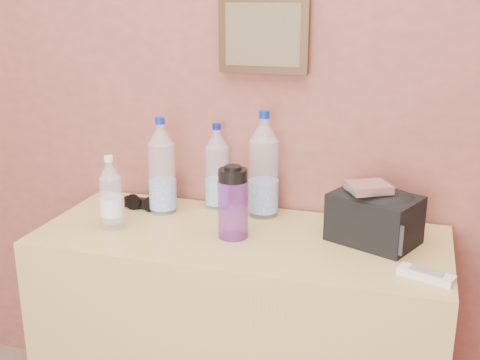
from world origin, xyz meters
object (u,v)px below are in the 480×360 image
object	(u,v)px
pet_large_b	(264,170)
toiletry_bag	(375,215)
ac_remote	(426,275)
pet_small	(111,197)
dresser	(240,345)
pet_large_c	(217,171)
sunglasses	(144,204)
pet_large_a	(162,171)
nalgene_bottle	(233,202)
foil_packet	(369,187)

from	to	relation	value
pet_large_b	toiletry_bag	world-z (taller)	pet_large_b
ac_remote	pet_small	bearing A→B (deg)	-164.29
dresser	pet_small	distance (m)	0.66
dresser	pet_large_c	bearing A→B (deg)	124.41
dresser	pet_small	world-z (taller)	pet_small
pet_large_c	pet_small	bearing A→B (deg)	-131.62
sunglasses	toiletry_bag	bearing A→B (deg)	-0.26
pet_large_a	nalgene_bottle	bearing A→B (deg)	-25.98
dresser	foil_packet	bearing A→B (deg)	5.17
pet_large_a	nalgene_bottle	size ratio (longest dim) A/B	1.45
toiletry_bag	dresser	bearing A→B (deg)	-147.47
pet_large_a	foil_packet	bearing A→B (deg)	-7.05
pet_large_a	pet_large_c	xyz separation A→B (m)	(0.16, 0.10, -0.01)
dresser	foil_packet	distance (m)	0.70
pet_large_c	toiletry_bag	xyz separation A→B (m)	(0.56, -0.16, -0.05)
pet_large_a	pet_large_c	distance (m)	0.19
dresser	toiletry_bag	world-z (taller)	toiletry_bag
pet_large_b	pet_large_c	bearing A→B (deg)	169.63
pet_large_b	toiletry_bag	xyz separation A→B (m)	(0.38, -0.13, -0.08)
toiletry_bag	foil_packet	world-z (taller)	foil_packet
dresser	toiletry_bag	distance (m)	0.64
pet_large_c	pet_small	xyz separation A→B (m)	(-0.26, -0.29, -0.03)
pet_large_a	pet_small	bearing A→B (deg)	-116.18
pet_large_c	pet_small	size ratio (longest dim) A/B	1.25
pet_large_c	sunglasses	bearing A→B (deg)	-157.86
sunglasses	nalgene_bottle	bearing A→B (deg)	-17.65
sunglasses	toiletry_bag	size ratio (longest dim) A/B	0.61
pet_large_c	foil_packet	distance (m)	0.57
pet_large_a	foil_packet	size ratio (longest dim) A/B	2.84
pet_large_a	pet_large_b	bearing A→B (deg)	11.26
foil_packet	pet_large_a	bearing A→B (deg)	172.95
pet_large_b	pet_large_c	xyz separation A→B (m)	(-0.18, 0.03, -0.03)
toiletry_bag	sunglasses	bearing A→B (deg)	-160.78
pet_large_b	ac_remote	bearing A→B (deg)	-32.32
sunglasses	ac_remote	size ratio (longest dim) A/B	1.03
ac_remote	toiletry_bag	world-z (taller)	toiletry_bag
foil_packet	toiletry_bag	bearing A→B (deg)	54.47
pet_large_b	pet_small	world-z (taller)	pet_large_b
pet_large_b	ac_remote	world-z (taller)	pet_large_b
sunglasses	pet_large_c	bearing A→B (deg)	26.26
dresser	pet_small	size ratio (longest dim) A/B	5.32
pet_small	ac_remote	world-z (taller)	pet_small
ac_remote	pet_large_a	bearing A→B (deg)	-176.67
sunglasses	toiletry_bag	world-z (taller)	toiletry_bag
dresser	pet_large_c	size ratio (longest dim) A/B	4.26
pet_large_b	sunglasses	size ratio (longest dim) A/B	2.38
dresser	pet_large_b	size ratio (longest dim) A/B	3.55
nalgene_bottle	sunglasses	world-z (taller)	nalgene_bottle
foil_packet	pet_small	bearing A→B (deg)	-172.58
pet_large_b	nalgene_bottle	xyz separation A→B (m)	(-0.04, -0.21, -0.05)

